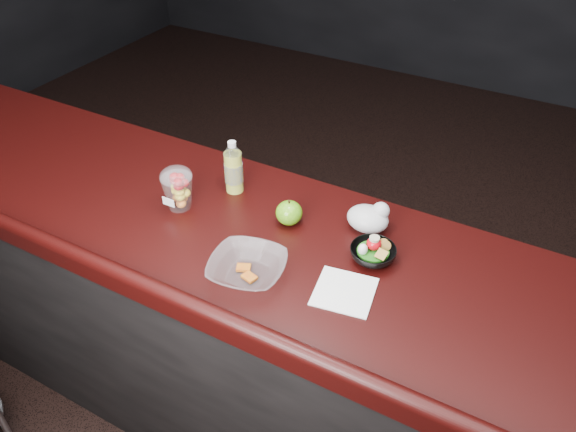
{
  "coord_description": "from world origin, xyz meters",
  "views": [
    {
      "loc": [
        0.66,
        -0.83,
        2.13
      ],
      "look_at": [
        0.02,
        0.33,
        1.1
      ],
      "focal_mm": 35.0,
      "sensor_mm": 36.0,
      "label": 1
    }
  ],
  "objects_px": {
    "green_apple": "(289,213)",
    "snack_bowl": "(373,253)",
    "fruit_cup": "(178,188)",
    "lemonade_bottle": "(234,171)",
    "takeout_bowl": "(247,268)"
  },
  "relations": [
    {
      "from": "lemonade_bottle",
      "to": "snack_bowl",
      "type": "height_order",
      "value": "lemonade_bottle"
    },
    {
      "from": "lemonade_bottle",
      "to": "snack_bowl",
      "type": "xyz_separation_m",
      "value": [
        0.54,
        -0.1,
        -0.05
      ]
    },
    {
      "from": "fruit_cup",
      "to": "snack_bowl",
      "type": "height_order",
      "value": "fruit_cup"
    },
    {
      "from": "snack_bowl",
      "to": "green_apple",
      "type": "bearing_deg",
      "value": 173.51
    },
    {
      "from": "green_apple",
      "to": "takeout_bowl",
      "type": "distance_m",
      "value": 0.27
    },
    {
      "from": "snack_bowl",
      "to": "takeout_bowl",
      "type": "relative_size",
      "value": 0.68
    },
    {
      "from": "fruit_cup",
      "to": "snack_bowl",
      "type": "xyz_separation_m",
      "value": [
        0.65,
        0.07,
        -0.05
      ]
    },
    {
      "from": "lemonade_bottle",
      "to": "takeout_bowl",
      "type": "relative_size",
      "value": 0.74
    },
    {
      "from": "green_apple",
      "to": "snack_bowl",
      "type": "distance_m",
      "value": 0.3
    },
    {
      "from": "lemonade_bottle",
      "to": "fruit_cup",
      "type": "height_order",
      "value": "lemonade_bottle"
    },
    {
      "from": "lemonade_bottle",
      "to": "fruit_cup",
      "type": "bearing_deg",
      "value": -122.45
    },
    {
      "from": "lemonade_bottle",
      "to": "takeout_bowl",
      "type": "bearing_deg",
      "value": -51.97
    },
    {
      "from": "takeout_bowl",
      "to": "lemonade_bottle",
      "type": "bearing_deg",
      "value": 128.03
    },
    {
      "from": "lemonade_bottle",
      "to": "green_apple",
      "type": "relative_size",
      "value": 2.15
    },
    {
      "from": "takeout_bowl",
      "to": "snack_bowl",
      "type": "bearing_deg",
      "value": 39.57
    }
  ]
}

